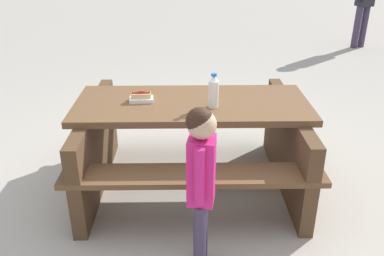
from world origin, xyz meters
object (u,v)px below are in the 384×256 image
object	(u,v)px
hotdog_tray	(141,98)
child_in_coat	(201,171)
picnic_table	(192,137)
soda_bottle	(214,92)

from	to	relation	value
hotdog_tray	child_in_coat	distance (m)	1.04
picnic_table	child_in_coat	xyz separation A→B (m)	(-0.27, 0.89, 0.25)
soda_bottle	child_in_coat	world-z (taller)	child_in_coat
hotdog_tray	child_in_coat	size ratio (longest dim) A/B	0.19
child_in_coat	picnic_table	bearing A→B (deg)	-73.05
soda_bottle	picnic_table	bearing A→B (deg)	-20.78
hotdog_tray	child_in_coat	xyz separation A→B (m)	(-0.65, 0.80, -0.09)
soda_bottle	hotdog_tray	xyz separation A→B (m)	(0.56, 0.02, -0.09)
soda_bottle	child_in_coat	size ratio (longest dim) A/B	0.24
soda_bottle	child_in_coat	xyz separation A→B (m)	(-0.09, 0.82, -0.18)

